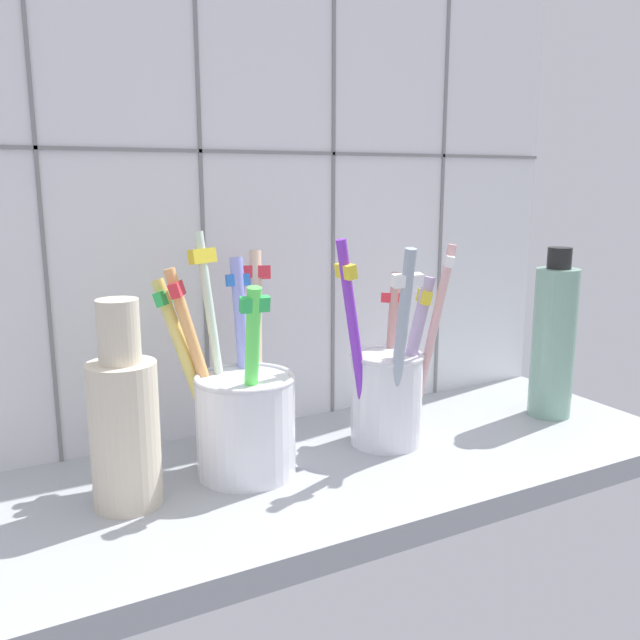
% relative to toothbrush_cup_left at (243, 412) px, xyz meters
% --- Properties ---
extents(counter_slab, '(0.64, 0.22, 0.02)m').
position_rel_toothbrush_cup_left_xyz_m(counter_slab, '(0.07, -0.02, -0.06)').
color(counter_slab, '#9EA3A8').
rests_on(counter_slab, ground).
extents(tile_wall_back, '(0.64, 0.02, 0.45)m').
position_rel_toothbrush_cup_left_xyz_m(tile_wall_back, '(0.07, 0.10, 0.16)').
color(tile_wall_back, white).
rests_on(tile_wall_back, ground).
extents(toothbrush_cup_left, '(0.11, 0.11, 0.19)m').
position_rel_toothbrush_cup_left_xyz_m(toothbrush_cup_left, '(0.00, 0.00, 0.00)').
color(toothbrush_cup_left, white).
rests_on(toothbrush_cup_left, counter_slab).
extents(toothbrush_cup_right, '(0.11, 0.09, 0.18)m').
position_rel_toothbrush_cup_left_xyz_m(toothbrush_cup_right, '(0.13, -0.00, 0.00)').
color(toothbrush_cup_right, white).
rests_on(toothbrush_cup_right, counter_slab).
extents(ceramic_vase, '(0.05, 0.05, 0.15)m').
position_rel_toothbrush_cup_left_xyz_m(ceramic_vase, '(-0.09, -0.01, 0.01)').
color(ceramic_vase, beige).
rests_on(ceramic_vase, counter_slab).
extents(soap_bottle, '(0.04, 0.04, 0.16)m').
position_rel_toothbrush_cup_left_xyz_m(soap_bottle, '(0.31, -0.02, 0.03)').
color(soap_bottle, '#7CA994').
rests_on(soap_bottle, counter_slab).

